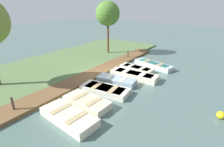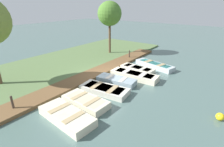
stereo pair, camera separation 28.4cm
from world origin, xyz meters
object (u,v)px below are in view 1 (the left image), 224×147
object	(u,v)px
rowboat_0	(69,117)
rowboat_6	(153,65)
rowboat_4	(134,75)
mooring_post_far	(128,54)
mooring_post_near	(13,105)
rowboat_2	(105,90)
rowboat_1	(87,102)
rowboat_3	(116,80)
rowboat_5	(137,69)
buoy	(221,115)
park_tree_left	(108,14)

from	to	relation	value
rowboat_0	rowboat_6	distance (m)	9.36
rowboat_4	mooring_post_far	distance (m)	4.79
rowboat_6	mooring_post_near	distance (m)	10.92
rowboat_2	mooring_post_near	distance (m)	5.00
rowboat_1	rowboat_2	distance (m)	1.75
rowboat_3	rowboat_5	xyz separation A→B (m)	(-0.02, 3.01, -0.04)
buoy	park_tree_left	world-z (taller)	park_tree_left
rowboat_0	mooring_post_far	xyz separation A→B (m)	(-2.74, 10.14, 0.23)
rowboat_2	rowboat_3	world-z (taller)	rowboat_3
rowboat_6	rowboat_3	bearing A→B (deg)	-85.90
rowboat_0	rowboat_4	xyz separation A→B (m)	(0.05, 6.26, -0.00)
rowboat_5	mooring_post_near	size ratio (longest dim) A/B	3.16
rowboat_2	rowboat_5	bearing A→B (deg)	84.78
rowboat_0	mooring_post_far	world-z (taller)	mooring_post_far
rowboat_4	mooring_post_far	size ratio (longest dim) A/B	3.95
rowboat_0	rowboat_3	bearing A→B (deg)	100.00
rowboat_1	park_tree_left	size ratio (longest dim) A/B	0.49
park_tree_left	rowboat_4	bearing A→B (deg)	-37.78
rowboat_3	rowboat_5	world-z (taller)	rowboat_3
rowboat_3	mooring_post_far	size ratio (longest dim) A/B	3.11
rowboat_6	rowboat_0	bearing A→B (deg)	-77.98
rowboat_0	rowboat_4	bearing A→B (deg)	93.54
rowboat_1	mooring_post_far	world-z (taller)	mooring_post_far
mooring_post_far	buoy	size ratio (longest dim) A/B	2.41
mooring_post_near	rowboat_0	bearing A→B (deg)	22.56
rowboat_5	rowboat_4	bearing A→B (deg)	-65.99
rowboat_5	mooring_post_near	bearing A→B (deg)	-100.51
rowboat_5	buoy	distance (m)	7.22
rowboat_2	buoy	distance (m)	6.23
rowboat_6	park_tree_left	xyz separation A→B (m)	(-5.73, 1.17, 3.95)
rowboat_0	buoy	world-z (taller)	rowboat_0
rowboat_6	park_tree_left	size ratio (longest dim) A/B	0.67
mooring_post_near	buoy	size ratio (longest dim) A/B	2.41
rowboat_2	rowboat_6	size ratio (longest dim) A/B	0.87
rowboat_0	rowboat_5	bearing A→B (deg)	97.79
rowboat_6	buoy	bearing A→B (deg)	-28.77
rowboat_0	rowboat_2	world-z (taller)	rowboat_0
rowboat_3	rowboat_5	bearing A→B (deg)	83.26
rowboat_2	buoy	world-z (taller)	buoy
mooring_post_near	rowboat_6	bearing A→B (deg)	73.96
mooring_post_far	park_tree_left	size ratio (longest dim) A/B	0.17
rowboat_5	mooring_post_far	xyz separation A→B (m)	(-2.22, 2.37, 0.29)
rowboat_3	rowboat_5	size ratio (longest dim) A/B	0.98
rowboat_0	park_tree_left	world-z (taller)	park_tree_left
rowboat_6	buoy	distance (m)	7.49
rowboat_4	rowboat_1	bearing A→B (deg)	-96.72
rowboat_2	park_tree_left	xyz separation A→B (m)	(-5.12, 7.30, 3.98)
buoy	mooring_post_near	bearing A→B (deg)	-147.56
rowboat_0	rowboat_3	distance (m)	4.79
buoy	park_tree_left	size ratio (longest dim) A/B	0.07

